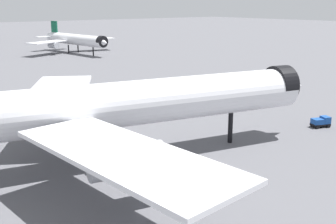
# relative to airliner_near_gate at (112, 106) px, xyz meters

# --- Properties ---
(ground) EXTENTS (900.00, 900.00, 0.00)m
(ground) POSITION_rel_airliner_near_gate_xyz_m (4.02, -0.39, -7.78)
(ground) COLOR #56565B
(airliner_near_gate) EXTENTS (64.59, 58.02, 17.66)m
(airliner_near_gate) POSITION_rel_airliner_near_gate_xyz_m (0.00, 0.00, 0.00)
(airliner_near_gate) COLOR white
(airliner_near_gate) RESTS_ON ground
(airliner_far_taxiway) EXTENTS (42.44, 46.80, 13.21)m
(airliner_far_taxiway) POSITION_rel_airliner_near_gate_xyz_m (52.33, 120.09, -1.96)
(airliner_far_taxiway) COLOR white
(airliner_far_taxiway) RESTS_ON ground
(baggage_tug_wing) EXTENTS (3.56, 2.81, 1.85)m
(baggage_tug_wing) POSITION_rel_airliner_near_gate_xyz_m (36.95, -8.27, -6.81)
(baggage_tug_wing) COLOR black
(baggage_tug_wing) RESTS_ON ground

